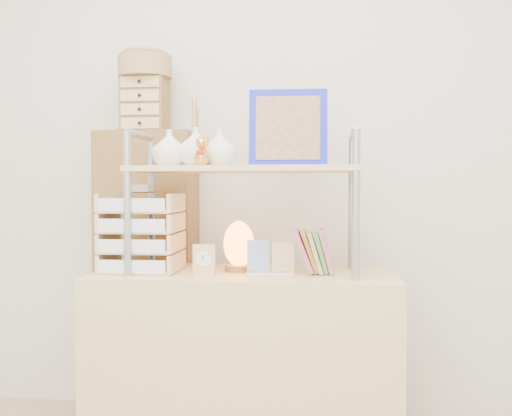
% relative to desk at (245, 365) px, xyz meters
% --- Properties ---
extents(desk, '(1.20, 0.50, 0.75)m').
position_rel_desk_xyz_m(desk, '(0.00, 0.00, 0.00)').
color(desk, '#D5B870').
rests_on(desk, ground).
extents(cabinet, '(0.45, 0.24, 1.35)m').
position_rel_desk_xyz_m(cabinet, '(-0.52, 0.37, 0.30)').
color(cabinet, brown).
rests_on(cabinet, ground).
extents(hutch, '(0.90, 0.34, 0.74)m').
position_rel_desk_xyz_m(hutch, '(-0.05, 0.01, 0.81)').
color(hutch, '#9299A0').
rests_on(hutch, desk).
extents(letter_tray, '(0.29, 0.28, 0.35)m').
position_rel_desk_xyz_m(letter_tray, '(-0.42, -0.02, 0.51)').
color(letter_tray, '#DABE82').
rests_on(letter_tray, desk).
extents(salt_lamp, '(0.13, 0.13, 0.20)m').
position_rel_desk_xyz_m(salt_lamp, '(-0.03, 0.03, 0.48)').
color(salt_lamp, brown).
rests_on(salt_lamp, desk).
extents(desk_clock, '(0.09, 0.04, 0.12)m').
position_rel_desk_xyz_m(desk_clock, '(-0.15, -0.08, 0.43)').
color(desk_clock, tan).
rests_on(desk_clock, desk).
extents(postcard_stand, '(0.19, 0.08, 0.13)m').
position_rel_desk_xyz_m(postcard_stand, '(0.11, -0.04, 0.41)').
color(postcard_stand, white).
rests_on(postcard_stand, desk).
extents(drawer_chest, '(0.20, 0.16, 0.25)m').
position_rel_desk_xyz_m(drawer_chest, '(-0.52, 0.35, 1.10)').
color(drawer_chest, brown).
rests_on(drawer_chest, cabinet).
extents(woven_basket, '(0.25, 0.25, 0.10)m').
position_rel_desk_xyz_m(woven_basket, '(-0.52, 0.35, 1.28)').
color(woven_basket, olive).
rests_on(woven_basket, drawer_chest).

